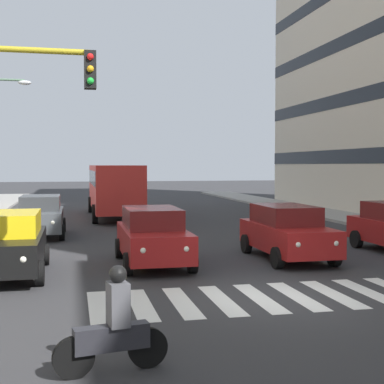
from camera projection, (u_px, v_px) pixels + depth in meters
The scene contains 8 objects.
ground_plane at pixel (278, 297), 12.44m from camera, with size 180.00×180.00×0.00m, color #2D2D30.
crosswalk_markings at pixel (278, 297), 12.44m from camera, with size 8.55×2.80×0.01m.
car_1 at pixel (287, 232), 17.43m from camera, with size 2.02×4.44×1.72m.
car_2 at pixel (153, 236), 16.41m from camera, with size 2.02×4.44×1.72m.
car_3 at pixel (8, 243), 14.81m from camera, with size 2.02×4.44×1.72m.
car_row2_0 at pixel (41, 215), 23.01m from camera, with size 2.02×4.44×1.72m.
bus_behind_traffic at pixel (114, 185), 31.72m from camera, with size 2.78×10.50×3.00m.
motorcycle_with_rider at pixel (114, 329), 7.87m from camera, with size 1.69×0.44×1.57m.
Camera 1 is at (4.57, 11.59, 3.02)m, focal length 50.87 mm.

